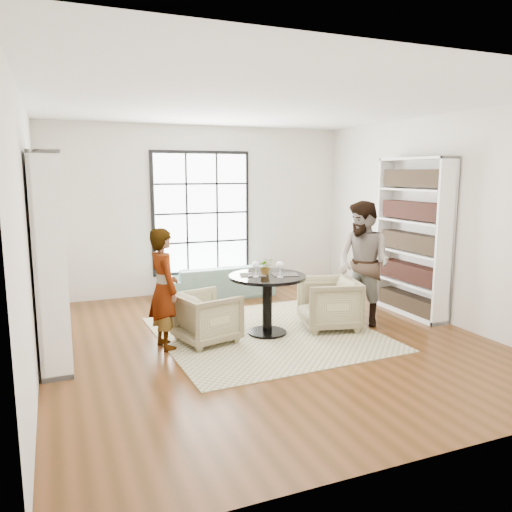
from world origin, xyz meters
name	(u,v)px	position (x,y,z in m)	size (l,w,h in m)	color
ground	(266,340)	(0.00, 0.00, 0.00)	(6.00, 6.00, 0.00)	#593015
room_shell	(251,240)	(0.00, 0.54, 1.26)	(6.00, 6.01, 6.00)	silver
rug	(267,334)	(0.10, 0.21, 0.01)	(2.80, 2.80, 0.01)	#BEB58E
pedestal_table	(267,292)	(0.10, 0.21, 0.59)	(1.03, 1.03, 0.82)	black
sofa	(217,281)	(0.12, 2.45, 0.28)	(1.94, 0.76, 0.57)	gray
armchair_left	(207,317)	(-0.74, 0.21, 0.33)	(0.70, 0.72, 0.66)	tan
armchair_right	(329,304)	(1.01, 0.13, 0.36)	(0.76, 0.78, 0.71)	tan
person_left	(164,289)	(-1.29, 0.21, 0.76)	(0.55, 0.36, 1.51)	gray
person_right	(363,264)	(1.56, 0.13, 0.89)	(0.86, 0.67, 1.78)	gray
placemat_left	(253,275)	(-0.07, 0.29, 0.82)	(0.34, 0.26, 0.01)	black
placemat_right	(285,274)	(0.34, 0.14, 0.82)	(0.34, 0.26, 0.01)	black
cutlery_left	(253,274)	(-0.07, 0.29, 0.83)	(0.14, 0.22, 0.01)	silver
cutlery_right	(285,274)	(0.34, 0.14, 0.83)	(0.14, 0.22, 0.01)	silver
wine_glass_left	(256,266)	(-0.08, 0.16, 0.97)	(0.10, 0.10, 0.21)	silver
wine_glass_right	(280,266)	(0.20, 0.02, 0.97)	(0.10, 0.10, 0.21)	silver
flower_centerpiece	(266,266)	(0.10, 0.25, 0.93)	(0.20, 0.18, 0.23)	gray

